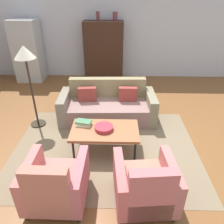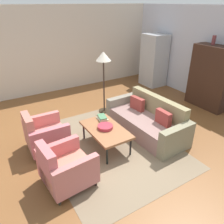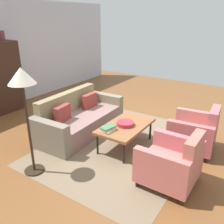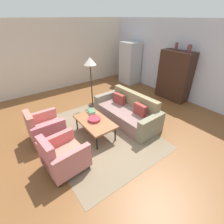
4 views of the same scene
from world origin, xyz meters
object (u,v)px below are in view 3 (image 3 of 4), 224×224
at_px(armchair_left, 173,164).
at_px(vase_round, 2,36).
at_px(fruit_bowl, 125,124).
at_px(floor_lamp, 23,86).
at_px(armchair_right, 196,133).
at_px(couch, 78,119).
at_px(coffee_table, 126,127).
at_px(book_stack, 108,129).

xyz_separation_m(armchair_left, vase_round, (0.72, 4.83, 1.58)).
distance_m(fruit_bowl, floor_lamp, 1.98).
bearing_deg(armchair_right, couch, 99.43).
xyz_separation_m(coffee_table, book_stack, (-0.39, 0.14, 0.08)).
bearing_deg(book_stack, fruit_bowl, -19.97).
height_order(fruit_bowl, book_stack, book_stack).
distance_m(armchair_right, vase_round, 5.10).
relative_size(couch, armchair_right, 2.42).
bearing_deg(couch, floor_lamp, 10.98).
xyz_separation_m(coffee_table, floor_lamp, (-1.53, 0.83, 1.03)).
relative_size(armchair_left, armchair_right, 1.00).
height_order(coffee_table, fruit_bowl, fruit_bowl).
bearing_deg(book_stack, armchair_right, -52.56).
xyz_separation_m(coffee_table, armchair_right, (0.61, -1.17, -0.07)).
bearing_deg(floor_lamp, coffee_table, -28.59).
bearing_deg(armchair_left, book_stack, 81.52).
xyz_separation_m(armchair_left, armchair_right, (1.21, 0.00, 0.00)).
xyz_separation_m(vase_round, floor_lamp, (-1.65, -2.82, -0.48)).
bearing_deg(couch, coffee_table, 88.15).
distance_m(coffee_table, fruit_bowl, 0.07).
height_order(couch, floor_lamp, floor_lamp).
distance_m(armchair_left, armchair_right, 1.21).
height_order(coffee_table, floor_lamp, floor_lamp).
distance_m(fruit_bowl, vase_round, 3.93).
height_order(vase_round, floor_lamp, vase_round).
distance_m(armchair_left, fruit_bowl, 1.31).
height_order(armchair_left, floor_lamp, floor_lamp).
height_order(couch, vase_round, vase_round).
relative_size(couch, coffee_table, 1.77).
bearing_deg(armchair_left, armchair_right, 0.63).
bearing_deg(vase_round, floor_lamp, -120.34).
distance_m(coffee_table, armchair_left, 1.31).
xyz_separation_m(couch, book_stack, (-0.39, -1.05, 0.21)).
relative_size(fruit_bowl, floor_lamp, 0.19).
bearing_deg(floor_lamp, couch, 12.97).
xyz_separation_m(book_stack, floor_lamp, (-1.14, 0.70, 0.95)).
bearing_deg(armchair_right, floor_lamp, 131.81).
bearing_deg(armchair_right, fruit_bowl, 112.95).
xyz_separation_m(armchair_right, fruit_bowl, (-0.62, 1.17, 0.15)).
distance_m(couch, book_stack, 1.14).
relative_size(couch, vase_round, 8.86).
height_order(armchair_left, vase_round, vase_round).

